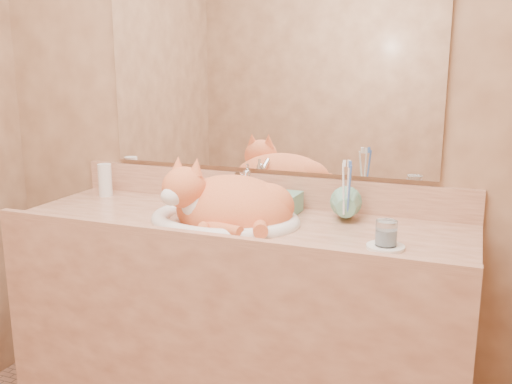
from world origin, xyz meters
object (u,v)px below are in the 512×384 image
at_px(sink_basin, 225,199).
at_px(water_glass, 386,233).
at_px(soap_dispenser, 284,194).
at_px(toothbrush_cup, 346,210).
at_px(vanity_counter, 238,333).
at_px(cat, 226,202).

bearing_deg(sink_basin, water_glass, -11.77).
bearing_deg(soap_dispenser, sink_basin, -140.04).
xyz_separation_m(sink_basin, toothbrush_cup, (0.40, 0.11, -0.03)).
height_order(toothbrush_cup, water_glass, toothbrush_cup).
height_order(vanity_counter, soap_dispenser, soap_dispenser).
relative_size(vanity_counter, toothbrush_cup, 14.04).
bearing_deg(water_glass, soap_dispenser, 150.39).
bearing_deg(vanity_counter, water_glass, -12.18).
bearing_deg(sink_basin, cat, -44.93).
xyz_separation_m(sink_basin, water_glass, (0.57, -0.09, -0.03)).
bearing_deg(vanity_counter, sink_basin, -152.72).
xyz_separation_m(toothbrush_cup, water_glass, (0.17, -0.21, -0.00)).
distance_m(cat, toothbrush_cup, 0.41).
distance_m(vanity_counter, sink_basin, 0.51).
relative_size(cat, water_glass, 5.70).
distance_m(vanity_counter, toothbrush_cup, 0.61).
bearing_deg(vanity_counter, toothbrush_cup, 14.09).
bearing_deg(toothbrush_cup, cat, -162.96).
relative_size(cat, toothbrush_cup, 3.78).
relative_size(vanity_counter, sink_basin, 3.06).
xyz_separation_m(soap_dispenser, toothbrush_cup, (0.23, -0.02, -0.03)).
bearing_deg(sink_basin, soap_dispenser, 35.31).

